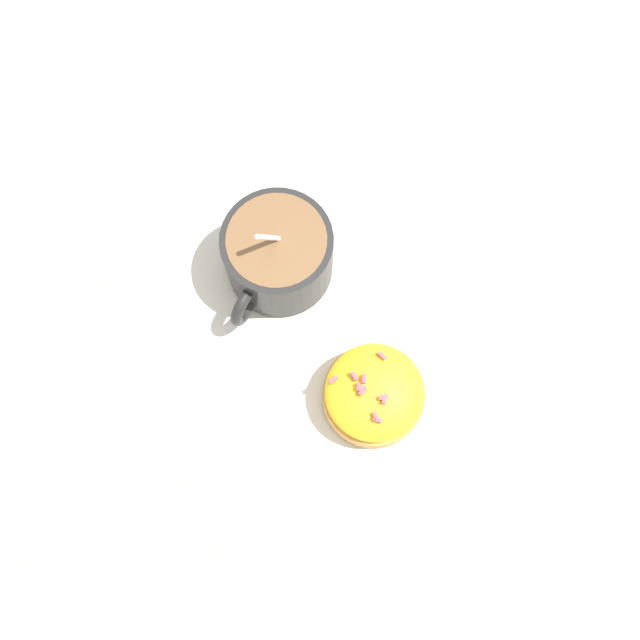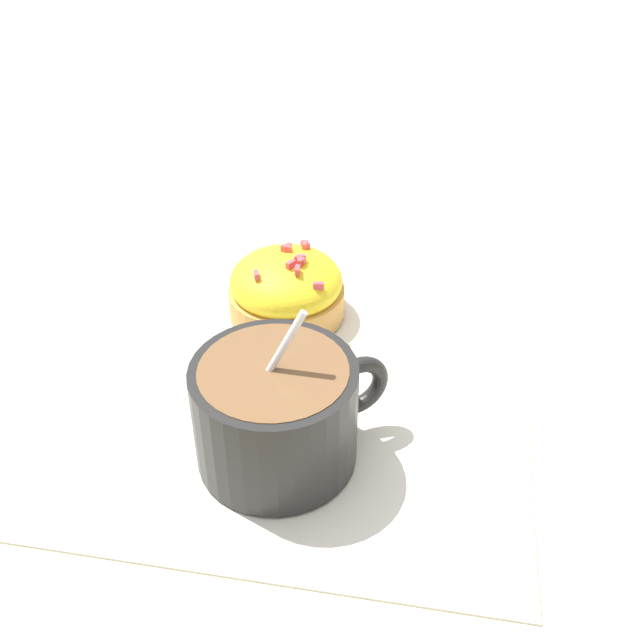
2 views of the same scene
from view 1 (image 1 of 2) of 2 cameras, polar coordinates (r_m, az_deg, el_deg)
The scene contains 5 objects.
ground_plane at distance 0.61m, azimuth 0.22°, elevation -1.07°, with size 3.00×3.00×0.00m, color #C6B793.
paper_napkin at distance 0.61m, azimuth 0.22°, elevation -1.03°, with size 0.30×0.31×0.00m.
coffee_cup at distance 0.60m, azimuth -3.26°, elevation 5.04°, with size 0.09×0.10×0.10m.
frosted_pastry at distance 0.58m, azimuth 4.15°, elevation -5.63°, with size 0.08×0.08×0.05m.
sugar_bowl at distance 0.60m, azimuth -22.35°, elevation -13.27°, with size 0.07×0.07×0.06m.
Camera 1 is at (-0.14, 0.07, 0.59)m, focal length 42.00 mm.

